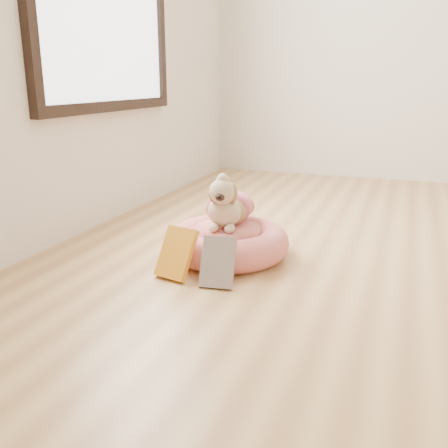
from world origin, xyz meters
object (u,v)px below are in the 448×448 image
(pet_bed, at_px, (228,242))
(dog, at_px, (228,197))
(book_yellow, at_px, (176,253))
(book_white, at_px, (218,262))

(pet_bed, bearing_deg, dog, 107.31)
(pet_bed, distance_m, book_yellow, 0.33)
(book_yellow, distance_m, book_white, 0.20)
(dog, bearing_deg, pet_bed, -79.53)
(book_yellow, bearing_deg, pet_bed, 81.36)
(pet_bed, distance_m, dog, 0.22)
(dog, xyz_separation_m, book_white, (0.09, -0.36, -0.19))
(book_yellow, height_order, book_white, book_yellow)
(book_yellow, xyz_separation_m, book_white, (0.20, -0.02, -0.01))
(book_white, bearing_deg, dog, 96.03)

